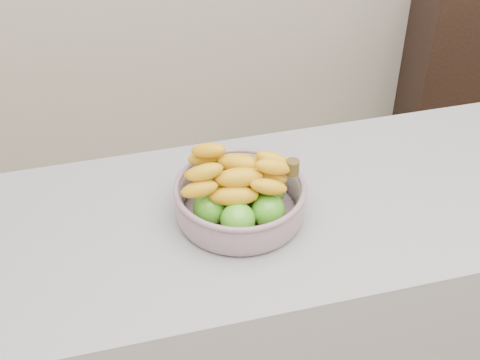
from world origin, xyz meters
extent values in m
cube|color=gray|center=(0.00, 0.47, 0.45)|extent=(2.00, 0.60, 0.90)
cube|color=black|center=(1.17, 1.78, 0.43)|extent=(0.54, 0.47, 0.85)
cylinder|color=#9AA3B9|center=(-0.25, 0.47, 0.91)|extent=(0.25, 0.25, 0.01)
torus|color=#9AA3B9|center=(-0.25, 0.47, 0.98)|extent=(0.29, 0.29, 0.01)
sphere|color=#399E1B|center=(-0.27, 0.40, 0.95)|extent=(0.08, 0.08, 0.08)
sphere|color=#399E1B|center=(-0.20, 0.42, 0.95)|extent=(0.08, 0.08, 0.08)
sphere|color=#399E1B|center=(-0.17, 0.49, 0.95)|extent=(0.08, 0.08, 0.08)
sphere|color=#399E1B|center=(-0.22, 0.54, 0.95)|extent=(0.08, 0.08, 0.08)
sphere|color=#399E1B|center=(-0.29, 0.53, 0.95)|extent=(0.08, 0.08, 0.08)
sphere|color=#399E1B|center=(-0.32, 0.46, 0.95)|extent=(0.08, 0.08, 0.08)
ellipsoid|color=#FFB015|center=(-0.27, 0.43, 0.99)|extent=(0.19, 0.08, 0.04)
ellipsoid|color=#FFB015|center=(-0.25, 0.47, 0.99)|extent=(0.19, 0.10, 0.04)
ellipsoid|color=#FFB015|center=(-0.24, 0.52, 0.99)|extent=(0.19, 0.12, 0.04)
ellipsoid|color=#FFB015|center=(-0.25, 0.45, 1.03)|extent=(0.19, 0.07, 0.04)
ellipsoid|color=#FFB015|center=(-0.24, 0.50, 1.03)|extent=(0.18, 0.13, 0.04)
cylinder|color=#453816|center=(-0.14, 0.44, 1.04)|extent=(0.03, 0.03, 0.03)
camera|label=1|loc=(-0.54, -0.63, 1.88)|focal=50.00mm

